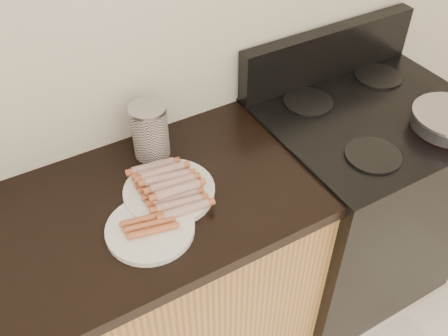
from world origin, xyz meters
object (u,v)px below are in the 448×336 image
main_plate (169,193)px  canister (150,131)px  stove (353,202)px  side_plate (150,229)px

main_plate → canister: bearing=80.1°
stove → side_plate: bearing=-174.4°
main_plate → canister: 0.22m
side_plate → canister: bearing=64.8°
main_plate → canister: (0.03, 0.20, 0.08)m
side_plate → stove: bearing=5.6°
main_plate → canister: canister is taller
side_plate → main_plate: bearing=43.5°
side_plate → canister: canister is taller
side_plate → canister: 0.34m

